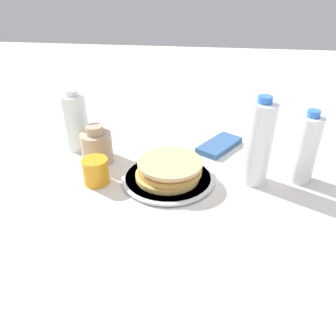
% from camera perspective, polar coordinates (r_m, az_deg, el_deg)
% --- Properties ---
extents(ground_plane, '(4.00, 4.00, 0.00)m').
position_cam_1_polar(ground_plane, '(0.95, 1.05, -2.31)').
color(ground_plane, silver).
extents(plate, '(0.27, 0.27, 0.01)m').
position_cam_1_polar(plate, '(0.95, -0.00, -1.71)').
color(plate, silver).
rests_on(plate, ground_plane).
extents(pancake_stack, '(0.20, 0.19, 0.05)m').
position_cam_1_polar(pancake_stack, '(0.93, 0.23, -0.02)').
color(pancake_stack, tan).
rests_on(pancake_stack, plate).
extents(juice_glass, '(0.07, 0.07, 0.07)m').
position_cam_1_polar(juice_glass, '(0.94, -12.48, -0.53)').
color(juice_glass, orange).
rests_on(juice_glass, ground_plane).
extents(cream_jug, '(0.10, 0.10, 0.12)m').
position_cam_1_polar(cream_jug, '(1.05, -12.29, 3.68)').
color(cream_jug, tan).
rests_on(cream_jug, ground_plane).
extents(water_bottle_near, '(0.07, 0.07, 0.21)m').
position_cam_1_polar(water_bottle_near, '(0.98, 22.77, 3.07)').
color(water_bottle_near, white).
rests_on(water_bottle_near, ground_plane).
extents(water_bottle_mid, '(0.08, 0.08, 0.25)m').
position_cam_1_polar(water_bottle_mid, '(0.92, 15.42, 4.13)').
color(water_bottle_mid, white).
rests_on(water_bottle_mid, ground_plane).
extents(water_bottle_far, '(0.08, 0.08, 0.20)m').
position_cam_1_polar(water_bottle_far, '(1.13, -15.73, 7.72)').
color(water_bottle_far, silver).
rests_on(water_bottle_far, ground_plane).
extents(napkin, '(0.19, 0.16, 0.02)m').
position_cam_1_polar(napkin, '(1.14, 8.92, 3.93)').
color(napkin, '#33598C').
rests_on(napkin, ground_plane).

